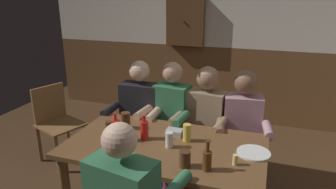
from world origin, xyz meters
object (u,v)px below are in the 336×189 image
Objects in this scene: bottle_0 at (207,160)px; pint_glass_1 at (109,128)px; chair_empty_near_right at (57,121)px; bottle_1 at (144,130)px; plate_0 at (254,153)px; person_2 at (204,121)px; pint_glass_4 at (126,121)px; wall_dart_cabinet at (185,21)px; pint_glass_3 at (187,133)px; person_1 at (170,116)px; bottle_2 at (116,130)px; table_candle at (235,160)px; person_3 at (242,127)px; condiment_caddy at (174,132)px; pint_glass_0 at (185,159)px; pint_glass_2 at (169,140)px; person_0 at (138,113)px; dining_table at (165,155)px.

bottle_0 is 0.95m from pint_glass_1.
bottle_1 reaches higher than chair_empty_near_right.
person_2 is at bearing 130.62° from plate_0.
wall_dart_cabinet is at bearing 91.84° from pint_glass_4.
pint_glass_3 is at bearing 94.81° from person_2.
bottle_2 is at bearing 80.17° from person_1.
table_candle is at bearing -30.38° from pint_glass_3.
plate_0 is 2.68m from wall_dart_cabinet.
person_1 is 1.40× the size of chair_empty_near_right.
person_2 is 5.42× the size of bottle_0.
bottle_2 reaches higher than table_candle.
plate_0 is 2.01× the size of pint_glass_1.
person_3 is 0.73m from condiment_caddy.
bottle_2 reaches higher than pint_glass_1.
plate_0 is 0.57m from pint_glass_0.
pint_glass_2 reaches higher than pint_glass_1.
chair_empty_near_right is at bearing -5.98° from person_3.
person_1 reaches higher than person_2.
bottle_0 reaches higher than condiment_caddy.
person_0 is 9.62× the size of pint_glass_1.
person_0 is 15.29× the size of table_candle.
plate_0 is at bearing 37.55° from pint_glass_0.
person_1 is at bearing 120.93° from pint_glass_3.
person_1 is at bearing -79.27° from wall_dart_cabinet.
bottle_2 is (-0.21, -0.76, 0.15)m from person_1.
pint_glass_4 reaches higher than condiment_caddy.
wall_dart_cabinet is at bearing -61.47° from person_2.
pint_glass_0 is at bearing -48.00° from dining_table.
person_3 is (1.10, 0.00, -0.01)m from person_0.
table_candle is 0.79m from bottle_1.
bottle_1 is at bearing 88.56° from chair_empty_near_right.
person_3 is 4.73× the size of plate_0.
dining_table is 12.53× the size of pint_glass_2.
person_1 is at bearing 114.42° from pint_glass_0.
wall_dart_cabinet is at bearing -73.42° from person_1.
pint_glass_0 is at bearing -19.95° from pint_glass_1.
condiment_caddy is 0.66× the size of bottle_1.
person_0 is 1.00× the size of person_2.
condiment_caddy is 0.51m from pint_glass_0.
bottle_1 is at bearing 163.38° from pint_glass_2.
dining_table is at bearing 111.18° from person_1.
person_1 is 4.83× the size of plate_0.
pint_glass_0 is (-0.33, -0.14, 0.02)m from table_candle.
bottle_2 is at bearing -87.57° from wall_dart_cabinet.
bottle_1 is 0.36m from pint_glass_3.
condiment_caddy is 0.68m from plate_0.
plate_0 is at bearing 94.54° from person_3.
bottle_1 reaches higher than dining_table.
bottle_0 is at bearing -70.87° from wall_dart_cabinet.
person_3 is 2.14m from wall_dart_cabinet.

